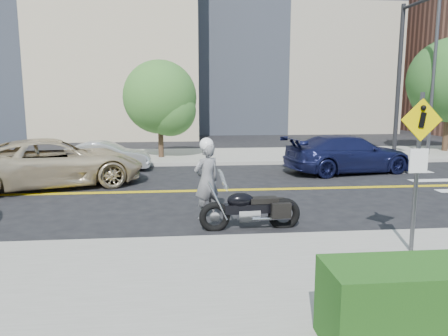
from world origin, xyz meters
TOP-DOWN VIEW (x-y plane):
  - ground_plane at (0.00, 0.00)m, footprint 120.00×120.00m
  - sidewalk_near at (0.00, -7.50)m, footprint 60.00×5.00m
  - sidewalk_far at (0.00, 7.50)m, footprint 60.00×5.00m
  - building_mid at (8.00, 26.00)m, footprint 18.00×14.00m
  - lamp_post at (12.00, 6.50)m, footprint 0.16×0.16m
  - traffic_light at (10.00, 5.08)m, footprint 0.28×4.50m
  - pedestrian_sign at (4.20, -6.31)m, footprint 0.78×0.08m
  - motorcyclist at (0.47, -3.19)m, footprint 0.84×0.75m
  - motorcycle at (1.43, -4.17)m, footprint 2.34×0.83m
  - suv at (-4.45, 1.22)m, footprint 6.43×4.44m
  - parked_car_silver at (-3.26, 4.20)m, footprint 3.61×1.28m
  - parked_car_blue at (6.47, 2.80)m, footprint 5.49×3.05m
  - tree_far_a at (-1.13, 6.90)m, footprint 3.43×3.43m

SIDE VIEW (x-z plane):
  - ground_plane at x=0.00m, z-range 0.00..0.00m
  - sidewalk_near at x=0.00m, z-range 0.00..0.15m
  - sidewalk_far at x=0.00m, z-range 0.00..0.15m
  - parked_car_silver at x=-3.26m, z-range 0.00..1.19m
  - motorcycle at x=1.43m, z-range 0.00..1.40m
  - parked_car_blue at x=6.47m, z-range 0.00..1.51m
  - suv at x=-4.45m, z-range 0.00..1.63m
  - motorcyclist at x=0.47m, z-range 0.00..2.05m
  - pedestrian_sign at x=4.20m, z-range 0.46..3.46m
  - tree_far_a at x=-1.13m, z-range 0.62..5.30m
  - lamp_post at x=12.00m, z-range 0.15..8.15m
  - traffic_light at x=10.00m, z-range 1.17..8.17m
  - building_mid at x=8.00m, z-range 0.00..20.00m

